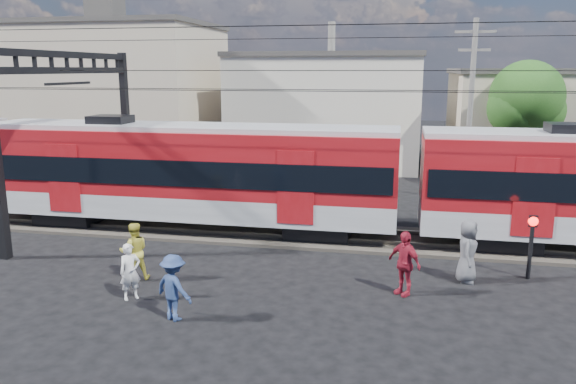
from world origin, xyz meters
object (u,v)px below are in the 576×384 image
commuter_train (194,171)px  pedestrian_c (174,288)px  crossing_signal (532,235)px  pedestrian_a (130,272)px

commuter_train → pedestrian_c: (2.34, -7.83, -1.54)m
pedestrian_c → crossing_signal: crossing_signal is taller
commuter_train → pedestrian_c: size_ratio=29.22×
pedestrian_a → crossing_signal: bearing=-24.2°
pedestrian_a → pedestrian_c: 1.97m
pedestrian_a → pedestrian_c: pedestrian_c is taller
commuter_train → crossing_signal: 12.21m
commuter_train → crossing_signal: size_ratio=25.21×
pedestrian_c → crossing_signal: (9.44, 4.81, 0.52)m
crossing_signal → commuter_train: bearing=165.6°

